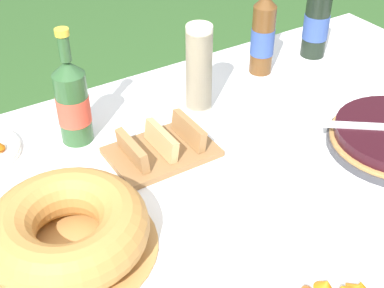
{
  "coord_description": "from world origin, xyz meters",
  "views": [
    {
      "loc": [
        -0.63,
        -0.73,
        1.55
      ],
      "look_at": [
        -0.08,
        0.15,
        0.79
      ],
      "focal_mm": 50.0,
      "sensor_mm": 36.0,
      "label": 1
    }
  ],
  "objects_px": {
    "cider_bottle_green": "(73,102)",
    "bread_board": "(161,147)",
    "bundt_cake": "(68,230)",
    "cup_stack": "(199,69)",
    "cider_bottle_amber": "(263,34)",
    "juice_bottle_red": "(317,20)"
  },
  "relations": [
    {
      "from": "cider_bottle_green",
      "to": "bread_board",
      "type": "bearing_deg",
      "value": -48.92
    },
    {
      "from": "cup_stack",
      "to": "cider_bottle_green",
      "type": "relative_size",
      "value": 0.82
    },
    {
      "from": "cup_stack",
      "to": "cider_bottle_amber",
      "type": "height_order",
      "value": "cider_bottle_amber"
    },
    {
      "from": "bundt_cake",
      "to": "cider_bottle_green",
      "type": "bearing_deg",
      "value": 65.59
    },
    {
      "from": "cider_bottle_amber",
      "to": "juice_bottle_red",
      "type": "distance_m",
      "value": 0.22
    },
    {
      "from": "bundt_cake",
      "to": "bread_board",
      "type": "height_order",
      "value": "bundt_cake"
    },
    {
      "from": "cider_bottle_green",
      "to": "bundt_cake",
      "type": "bearing_deg",
      "value": -114.41
    },
    {
      "from": "cider_bottle_green",
      "to": "bread_board",
      "type": "relative_size",
      "value": 1.19
    },
    {
      "from": "cup_stack",
      "to": "cider_bottle_green",
      "type": "distance_m",
      "value": 0.35
    },
    {
      "from": "cider_bottle_amber",
      "to": "cup_stack",
      "type": "bearing_deg",
      "value": -163.81
    },
    {
      "from": "cider_bottle_green",
      "to": "bread_board",
      "type": "xyz_separation_m",
      "value": [
        0.15,
        -0.18,
        -0.09
      ]
    },
    {
      "from": "cup_stack",
      "to": "juice_bottle_red",
      "type": "bearing_deg",
      "value": 9.21
    },
    {
      "from": "cup_stack",
      "to": "cider_bottle_amber",
      "type": "xyz_separation_m",
      "value": [
        0.28,
        0.08,
        0.0
      ]
    },
    {
      "from": "cup_stack",
      "to": "bread_board",
      "type": "xyz_separation_m",
      "value": [
        -0.19,
        -0.13,
        -0.1
      ]
    },
    {
      "from": "cider_bottle_amber",
      "to": "bread_board",
      "type": "bearing_deg",
      "value": -155.96
    },
    {
      "from": "cup_stack",
      "to": "juice_bottle_red",
      "type": "relative_size",
      "value": 0.77
    },
    {
      "from": "cider_bottle_green",
      "to": "juice_bottle_red",
      "type": "relative_size",
      "value": 0.94
    },
    {
      "from": "bundt_cake",
      "to": "juice_bottle_red",
      "type": "relative_size",
      "value": 1.09
    },
    {
      "from": "bundt_cake",
      "to": "cup_stack",
      "type": "xyz_separation_m",
      "value": [
        0.51,
        0.31,
        0.07
      ]
    },
    {
      "from": "cup_stack",
      "to": "bundt_cake",
      "type": "bearing_deg",
      "value": -148.68
    },
    {
      "from": "cider_bottle_green",
      "to": "bread_board",
      "type": "distance_m",
      "value": 0.25
    },
    {
      "from": "cider_bottle_green",
      "to": "cider_bottle_amber",
      "type": "xyz_separation_m",
      "value": [
        0.63,
        0.04,
        0.01
      ]
    }
  ]
}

